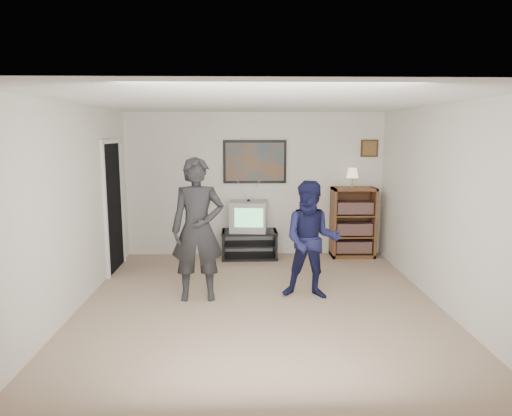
{
  "coord_description": "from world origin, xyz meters",
  "views": [
    {
      "loc": [
        -0.2,
        -5.46,
        2.15
      ],
      "look_at": [
        -0.03,
        0.58,
        1.15
      ],
      "focal_mm": 32.0,
      "sensor_mm": 36.0,
      "label": 1
    }
  ],
  "objects_px": {
    "media_stand": "(249,244)",
    "person_tall": "(198,230)",
    "person_short": "(311,240)",
    "bookshelf": "(353,222)",
    "crt_television": "(249,216)"
  },
  "relations": [
    {
      "from": "media_stand",
      "to": "person_tall",
      "type": "xyz_separation_m",
      "value": [
        -0.69,
        -1.96,
        0.69
      ]
    },
    {
      "from": "person_short",
      "to": "media_stand",
      "type": "bearing_deg",
      "value": 121.47
    },
    {
      "from": "bookshelf",
      "to": "media_stand",
      "type": "bearing_deg",
      "value": -178.41
    },
    {
      "from": "media_stand",
      "to": "bookshelf",
      "type": "relative_size",
      "value": 0.79
    },
    {
      "from": "crt_television",
      "to": "person_short",
      "type": "xyz_separation_m",
      "value": [
        0.79,
        -1.95,
        0.04
      ]
    },
    {
      "from": "bookshelf",
      "to": "person_tall",
      "type": "xyz_separation_m",
      "value": [
        -2.49,
        -2.01,
        0.32
      ]
    },
    {
      "from": "person_tall",
      "to": "person_short",
      "type": "xyz_separation_m",
      "value": [
        1.47,
        0.02,
        -0.15
      ]
    },
    {
      "from": "media_stand",
      "to": "crt_television",
      "type": "height_order",
      "value": "crt_television"
    },
    {
      "from": "media_stand",
      "to": "bookshelf",
      "type": "height_order",
      "value": "bookshelf"
    },
    {
      "from": "crt_television",
      "to": "person_tall",
      "type": "distance_m",
      "value": 2.08
    },
    {
      "from": "person_short",
      "to": "person_tall",
      "type": "bearing_deg",
      "value": -169.81
    },
    {
      "from": "media_stand",
      "to": "person_short",
      "type": "bearing_deg",
      "value": -69.2
    },
    {
      "from": "media_stand",
      "to": "person_short",
      "type": "height_order",
      "value": "person_short"
    },
    {
      "from": "media_stand",
      "to": "bookshelf",
      "type": "xyz_separation_m",
      "value": [
        1.81,
        0.05,
        0.37
      ]
    },
    {
      "from": "bookshelf",
      "to": "person_short",
      "type": "xyz_separation_m",
      "value": [
        -1.02,
        -2.0,
        0.17
      ]
    }
  ]
}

